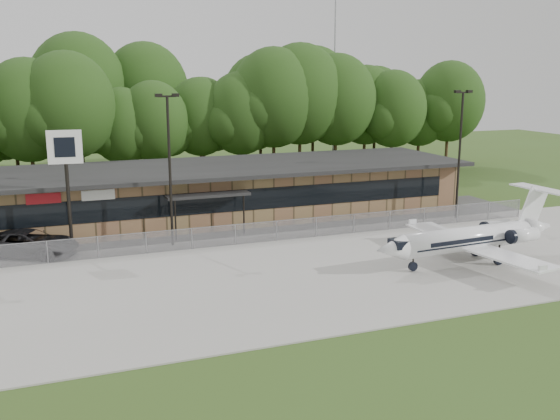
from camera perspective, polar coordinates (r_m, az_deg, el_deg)
name	(u,v)px	position (r m, az deg, el deg)	size (l,w,h in m)	color
ground	(348,325)	(29.77, 6.25, -10.44)	(160.00, 160.00, 0.00)	#384F1C
apron	(286,274)	(36.60, 0.57, -5.87)	(64.00, 18.00, 0.08)	#9E9B93
parking_lot	(231,229)	(47.08, -4.50, -1.75)	(50.00, 9.00, 0.06)	#383835
terminal	(215,191)	(50.81, -5.95, 1.75)	(41.00, 11.65, 4.30)	olive
fence	(249,234)	(42.73, -2.83, -2.16)	(46.00, 0.04, 1.52)	gray
treeline	(170,112)	(67.69, -10.02, 8.83)	(72.00, 12.00, 15.00)	#1F3D13
radio_mast	(335,65)	(80.23, 5.01, 13.08)	(0.20, 0.20, 25.00)	gray
light_pole_mid	(169,159)	(41.95, -10.07, 4.63)	(1.55, 0.30, 10.23)	black
light_pole_right	(460,145)	(51.37, 16.14, 5.74)	(1.55, 0.30, 10.23)	black
business_jet	(473,239)	(39.97, 17.22, -2.54)	(13.24, 11.79, 4.46)	white
suv	(29,244)	(43.01, -21.95, -2.86)	(2.85, 6.19, 1.72)	#2C2B2E
pole_sign	(66,160)	(41.54, -19.00, 4.32)	(2.12, 0.40, 8.05)	black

